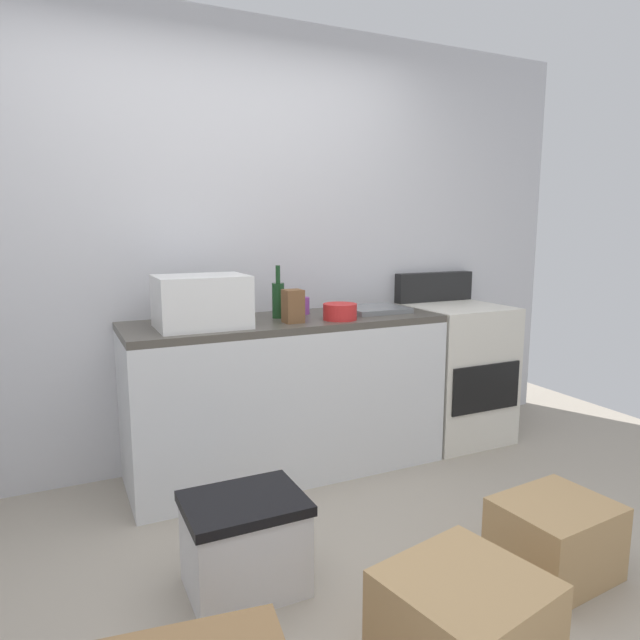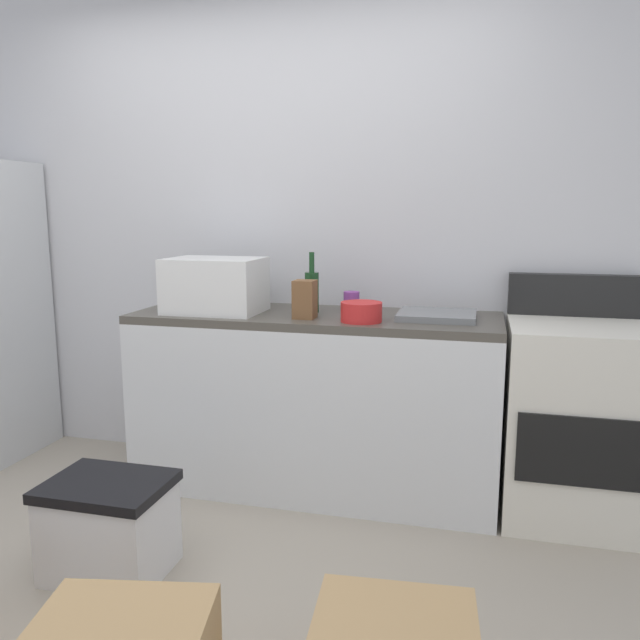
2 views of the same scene
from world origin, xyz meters
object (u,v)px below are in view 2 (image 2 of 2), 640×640
Objects in this scene: stove_oven at (573,418)px; mixing_bowl at (361,312)px; microwave at (215,285)px; wine_bottle at (312,290)px; coffee_mug at (351,301)px; storage_bin at (109,527)px; knife_block at (305,299)px.

stove_oven is 5.79× the size of mixing_bowl.
microwave is 1.53× the size of wine_bottle.
wine_bottle reaches higher than mixing_bowl.
microwave reaches higher than mixing_bowl.
microwave is 4.60× the size of coffee_mug.
storage_bin is at bearing -118.33° from wine_bottle.
mixing_bowl is 0.41× the size of storage_bin.
microwave is 0.48m from wine_bottle.
stove_oven is 6.11× the size of knife_block.
wine_bottle is 0.21m from coffee_mug.
knife_block is 1.28m from storage_bin.
microwave reaches higher than storage_bin.
wine_bottle is at bearing 178.18° from stove_oven.
storage_bin is (-0.08, -0.89, -0.84)m from microwave.
stove_oven is at bearing 2.55° from microwave.
knife_block is (-0.17, -0.26, 0.04)m from coffee_mug.
storage_bin is (-0.56, -0.83, -0.80)m from knife_block.
knife_block reaches higher than storage_bin.
coffee_mug is (-1.06, 0.12, 0.48)m from stove_oven.
wine_bottle is 1.67× the size of knife_block.
knife_block is 0.39× the size of storage_bin.
mixing_bowl is at bearing -35.20° from wine_bottle.
mixing_bowl is 1.38m from storage_bin.
stove_oven is at bearing -1.82° from wine_bottle.
mixing_bowl is at bearing 43.98° from storage_bin.
coffee_mug is at bearing 22.26° from wine_bottle.
coffee_mug is 0.30m from mixing_bowl.
coffee_mug reaches higher than mixing_bowl.
mixing_bowl is at bearing -4.68° from knife_block.
mixing_bowl reaches higher than storage_bin.
microwave is 0.77m from mixing_bowl.
microwave is 0.49m from knife_block.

